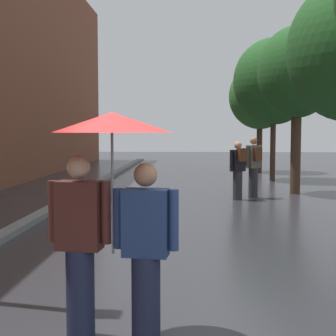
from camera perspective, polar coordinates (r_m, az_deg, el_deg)
kerb_strip at (r=14.41m, az=-10.56°, el=-3.07°), size 0.30×36.00×0.12m
street_tree_2 at (r=15.30m, az=14.82°, el=10.65°), size 2.35×2.35×5.02m
street_tree_3 at (r=19.30m, az=12.24°, el=9.81°), size 3.08×3.08×5.42m
street_tree_4 at (r=22.88m, az=10.68°, el=8.20°), size 2.84×2.84×4.98m
couple_under_umbrella at (r=4.40m, az=-6.56°, el=-2.98°), size 1.20×1.06×2.07m
pedestrian_walking_midground at (r=13.58m, az=8.17°, el=-0.08°), size 0.47×0.46×1.62m
pedestrian_walking_far at (r=13.98m, az=9.95°, el=0.25°), size 0.47×0.46×1.73m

